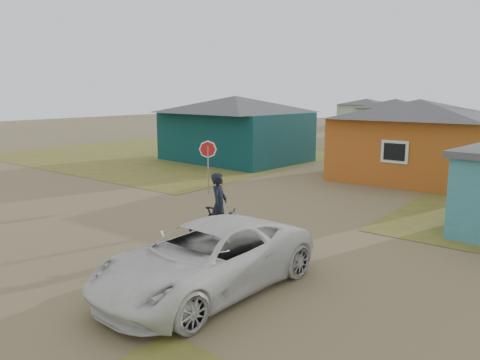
# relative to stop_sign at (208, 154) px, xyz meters

# --- Properties ---
(ground) EXTENTS (120.00, 120.00, 0.00)m
(ground) POSITION_rel_stop_sign_xyz_m (3.19, -5.07, -1.68)
(ground) COLOR olive
(grass_nw) EXTENTS (20.00, 18.00, 0.00)m
(grass_nw) POSITION_rel_stop_sign_xyz_m (-10.81, 7.93, -1.68)
(grass_nw) COLOR olive
(grass_nw) RESTS_ON ground
(house_teal) EXTENTS (8.93, 7.08, 4.00)m
(house_teal) POSITION_rel_stop_sign_xyz_m (-5.31, 8.43, 0.37)
(house_teal) COLOR #082F31
(house_teal) RESTS_ON ground
(house_yellow) EXTENTS (7.72, 6.76, 3.90)m
(house_yellow) POSITION_rel_stop_sign_xyz_m (5.69, 8.93, 0.32)
(house_yellow) COLOR #B0581B
(house_yellow) RESTS_ON ground
(house_pale_west) EXTENTS (7.04, 6.15, 3.60)m
(house_pale_west) POSITION_rel_stop_sign_xyz_m (-2.81, 28.93, 0.17)
(house_pale_west) COLOR #A8B59C
(house_pale_west) RESTS_ON ground
(house_pale_north) EXTENTS (6.28, 5.81, 3.40)m
(house_pale_north) POSITION_rel_stop_sign_xyz_m (-10.81, 40.93, 0.07)
(house_pale_north) COLOR #A8B59C
(house_pale_north) RESTS_ON ground
(stop_sign) EXTENTS (0.72, 0.27, 2.27)m
(stop_sign) POSITION_rel_stop_sign_xyz_m (0.00, 0.00, 0.00)
(stop_sign) COLOR gray
(stop_sign) RESTS_ON ground
(cyclist) EXTENTS (1.88, 1.16, 2.06)m
(cyclist) POSITION_rel_stop_sign_xyz_m (4.72, -4.77, -0.93)
(cyclist) COLOR black
(cyclist) RESTS_ON ground
(vehicle) EXTENTS (2.67, 5.38, 1.47)m
(vehicle) POSITION_rel_stop_sign_xyz_m (6.49, -7.27, -0.95)
(vehicle) COLOR silver
(vehicle) RESTS_ON ground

